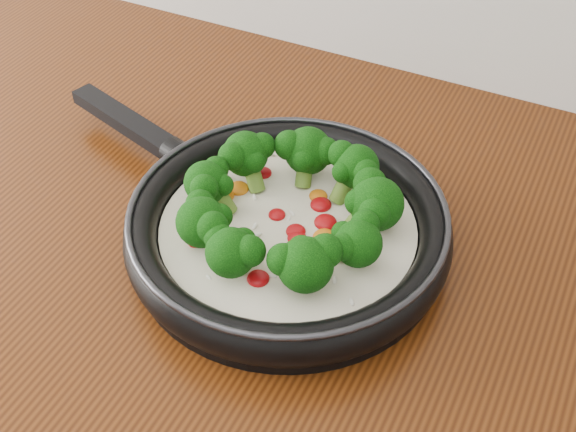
% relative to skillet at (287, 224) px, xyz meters
% --- Properties ---
extents(skillet, '(0.57, 0.43, 0.10)m').
position_rel_skillet_xyz_m(skillet, '(0.00, 0.00, 0.00)').
color(skillet, black).
rests_on(skillet, counter).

